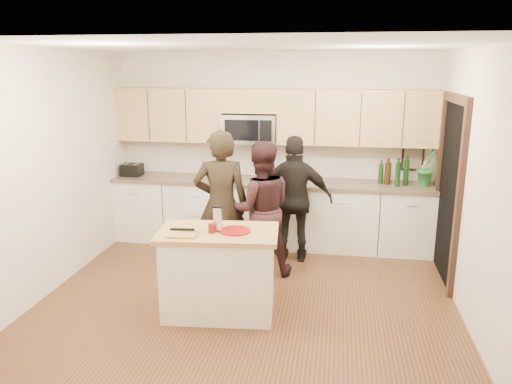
% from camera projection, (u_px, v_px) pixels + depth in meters
% --- Properties ---
extents(floor, '(4.50, 4.50, 0.00)m').
position_uv_depth(floor, '(250.00, 294.00, 5.64)').
color(floor, brown).
rests_on(floor, ground).
extents(room_shell, '(4.52, 4.02, 2.71)m').
position_uv_depth(room_shell, '(249.00, 142.00, 5.21)').
color(room_shell, beige).
rests_on(room_shell, ground).
extents(back_cabinetry, '(4.50, 0.66, 0.94)m').
position_uv_depth(back_cabinetry, '(270.00, 212.00, 7.14)').
color(back_cabinetry, silver).
rests_on(back_cabinetry, ground).
extents(upper_cabinetry, '(4.50, 0.33, 0.75)m').
position_uv_depth(upper_cabinetry, '(275.00, 115.00, 6.93)').
color(upper_cabinetry, tan).
rests_on(upper_cabinetry, ground).
extents(microwave, '(0.76, 0.41, 0.40)m').
position_uv_depth(microwave, '(250.00, 129.00, 7.00)').
color(microwave, silver).
rests_on(microwave, ground).
extents(doorway, '(0.06, 1.25, 2.20)m').
position_uv_depth(doorway, '(449.00, 184.00, 5.86)').
color(doorway, black).
rests_on(doorway, ground).
extents(framed_picture, '(0.30, 0.03, 0.38)m').
position_uv_depth(framed_picture, '(413.00, 157.00, 6.91)').
color(framed_picture, black).
rests_on(framed_picture, ground).
extents(dish_towel, '(0.34, 0.60, 0.48)m').
position_uv_depth(dish_towel, '(202.00, 190.00, 7.03)').
color(dish_towel, white).
rests_on(dish_towel, ground).
extents(island, '(1.26, 0.81, 0.90)m').
position_uv_depth(island, '(219.00, 272.00, 5.11)').
color(island, silver).
rests_on(island, ground).
extents(red_plate, '(0.31, 0.31, 0.02)m').
position_uv_depth(red_plate, '(235.00, 231.00, 4.98)').
color(red_plate, maroon).
rests_on(red_plate, island).
extents(box_grater, '(0.10, 0.06, 0.25)m').
position_uv_depth(box_grater, '(218.00, 218.00, 4.97)').
color(box_grater, silver).
rests_on(box_grater, red_plate).
extents(drink_glass, '(0.07, 0.07, 0.09)m').
position_uv_depth(drink_glass, '(212.00, 228.00, 4.94)').
color(drink_glass, maroon).
rests_on(drink_glass, island).
extents(cutting_board, '(0.30, 0.21, 0.02)m').
position_uv_depth(cutting_board, '(182.00, 235.00, 4.86)').
color(cutting_board, '#B4854B').
rests_on(cutting_board, island).
extents(tongs, '(0.25, 0.05, 0.02)m').
position_uv_depth(tongs, '(182.00, 229.00, 4.96)').
color(tongs, black).
rests_on(tongs, cutting_board).
extents(knife, '(0.19, 0.04, 0.01)m').
position_uv_depth(knife, '(188.00, 232.00, 4.91)').
color(knife, silver).
rests_on(knife, cutting_board).
extents(toaster, '(0.28, 0.24, 0.18)m').
position_uv_depth(toaster, '(132.00, 170.00, 7.31)').
color(toaster, black).
rests_on(toaster, back_cabinetry).
extents(bottle_cluster, '(0.64, 0.27, 0.41)m').
position_uv_depth(bottle_cluster, '(400.00, 172.00, 6.72)').
color(bottle_cluster, black).
rests_on(bottle_cluster, back_cabinetry).
extents(orchid, '(0.35, 0.36, 0.52)m').
position_uv_depth(orchid, '(427.00, 167.00, 6.65)').
color(orchid, '#317B34').
rests_on(orchid, back_cabinetry).
extents(woman_left, '(0.72, 0.53, 1.80)m').
position_uv_depth(woman_left, '(221.00, 205.00, 5.93)').
color(woman_left, black).
rests_on(woman_left, ground).
extents(woman_center, '(0.93, 0.81, 1.65)m').
position_uv_depth(woman_center, '(261.00, 209.00, 6.02)').
color(woman_center, black).
rests_on(woman_center, ground).
extents(woman_right, '(0.99, 0.45, 1.66)m').
position_uv_depth(woman_right, '(295.00, 199.00, 6.45)').
color(woman_right, black).
rests_on(woman_right, ground).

